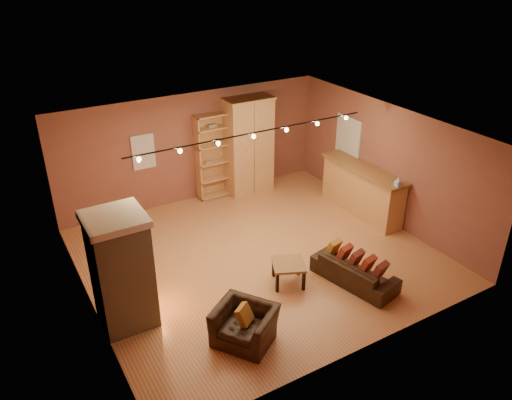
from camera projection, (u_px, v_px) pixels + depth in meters
floor at (259, 256)px, 10.73m from camera, size 7.00×7.00×0.00m
ceiling at (259, 132)px, 9.45m from camera, size 7.00×7.00×0.00m
back_wall at (193, 148)px, 12.59m from camera, size 7.00×0.02×2.80m
left_wall at (83, 244)px, 8.52m from camera, size 0.02×6.50×2.80m
right_wall at (387, 164)px, 11.66m from camera, size 0.02×6.50×2.80m
fireplace at (122, 270)px, 8.42m from camera, size 1.01×0.98×2.12m
back_window at (143, 152)px, 11.92m from camera, size 0.56×0.04×0.86m
bookcase at (212, 155)px, 12.82m from camera, size 0.92×0.36×2.25m
armoire at (248, 145)px, 13.02m from camera, size 1.26×0.72×2.57m
bar_counter at (362, 190)px, 12.22m from camera, size 0.66×2.51×1.20m
tissue_box at (398, 182)px, 11.00m from camera, size 0.13×0.13×0.23m
right_window at (348, 136)px, 12.61m from camera, size 0.05×0.90×1.00m
loveseat at (355, 267)px, 9.73m from camera, size 0.88×1.80×0.74m
armchair at (244, 320)px, 8.26m from camera, size 1.08×1.16×0.85m
coffee_table at (289, 266)px, 9.69m from camera, size 0.81×0.81×0.47m
track_rail at (254, 135)px, 9.66m from camera, size 5.20×0.09×0.13m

